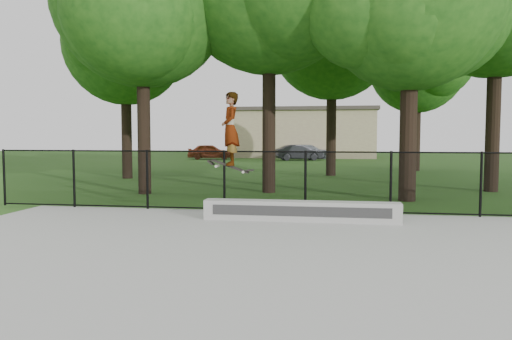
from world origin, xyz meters
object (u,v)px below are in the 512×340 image
object	(u,v)px
grind_ledge	(301,211)
car_c	(310,152)
car_a	(210,152)
car_b	(299,153)
skater_airborne	(230,130)

from	to	relation	value
grind_ledge	car_c	world-z (taller)	car_c
grind_ledge	car_a	size ratio (longest dim) A/B	1.20
car_a	car_b	distance (m)	7.22
car_a	car_c	xyz separation A→B (m)	(7.88, 2.19, -0.03)
grind_ledge	car_a	bearing A→B (deg)	108.12
car_b	skater_airborne	size ratio (longest dim) A/B	1.81
car_a	car_c	size ratio (longest dim) A/B	0.97
grind_ledge	skater_airborne	xyz separation A→B (m)	(-1.53, -0.14, 1.76)
grind_ledge	car_c	bearing A→B (deg)	92.53
grind_ledge	skater_airborne	size ratio (longest dim) A/B	2.35
grind_ledge	car_a	xyz separation A→B (m)	(-9.22, 28.18, 0.33)
car_b	car_c	world-z (taller)	car_b
car_b	skater_airborne	distance (m)	27.72
car_b	car_c	distance (m)	2.90
car_b	grind_ledge	bearing A→B (deg)	165.55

